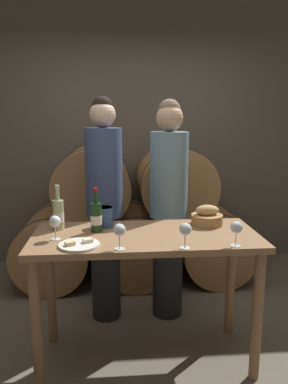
% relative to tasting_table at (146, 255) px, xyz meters
% --- Properties ---
extents(ground_plane, '(10.00, 10.00, 0.00)m').
position_rel_tasting_table_xyz_m(ground_plane, '(0.00, 0.00, -0.75)').
color(ground_plane, '#665E51').
extents(stone_wall_back, '(10.00, 0.12, 3.20)m').
position_rel_tasting_table_xyz_m(stone_wall_back, '(0.00, 1.91, 0.85)').
color(stone_wall_back, '#60594F').
rests_on(stone_wall_back, ground_plane).
extents(barrel_stack, '(2.32, 0.89, 1.36)m').
position_rel_tasting_table_xyz_m(barrel_stack, '(-0.00, 1.34, -0.14)').
color(barrel_stack, '#9E7042').
rests_on(barrel_stack, ground_plane).
extents(tasting_table, '(1.45, 0.64, 0.89)m').
position_rel_tasting_table_xyz_m(tasting_table, '(0.00, 0.00, 0.00)').
color(tasting_table, olive).
rests_on(tasting_table, ground_plane).
extents(person_left, '(0.29, 0.29, 1.78)m').
position_rel_tasting_table_xyz_m(person_left, '(-0.27, 0.58, 0.19)').
color(person_left, '#232326').
rests_on(person_left, ground_plane).
extents(person_right, '(0.30, 0.30, 1.77)m').
position_rel_tasting_table_xyz_m(person_right, '(0.23, 0.58, 0.17)').
color(person_right, '#232326').
rests_on(person_right, ground_plane).
extents(wine_bottle_red, '(0.08, 0.08, 0.29)m').
position_rel_tasting_table_xyz_m(wine_bottle_red, '(-0.32, 0.08, 0.24)').
color(wine_bottle_red, '#193819').
rests_on(wine_bottle_red, tasting_table).
extents(wine_bottle_white, '(0.08, 0.08, 0.30)m').
position_rel_tasting_table_xyz_m(wine_bottle_white, '(-0.57, 0.16, 0.24)').
color(wine_bottle_white, '#ADBC7F').
rests_on(wine_bottle_white, tasting_table).
extents(blue_crock, '(0.12, 0.12, 0.14)m').
position_rel_tasting_table_xyz_m(blue_crock, '(-0.27, 0.19, 0.22)').
color(blue_crock, '#335693').
rests_on(blue_crock, tasting_table).
extents(bread_basket, '(0.22, 0.22, 0.14)m').
position_rel_tasting_table_xyz_m(bread_basket, '(0.44, 0.17, 0.20)').
color(bread_basket, '#A87F4C').
rests_on(bread_basket, tasting_table).
extents(cheese_plate, '(0.24, 0.24, 0.04)m').
position_rel_tasting_table_xyz_m(cheese_plate, '(-0.41, -0.19, 0.15)').
color(cheese_plate, white).
rests_on(cheese_plate, tasting_table).
extents(wine_glass_far_left, '(0.07, 0.07, 0.15)m').
position_rel_tasting_table_xyz_m(wine_glass_far_left, '(-0.56, -0.06, 0.25)').
color(wine_glass_far_left, white).
rests_on(wine_glass_far_left, tasting_table).
extents(wine_glass_left, '(0.07, 0.07, 0.15)m').
position_rel_tasting_table_xyz_m(wine_glass_left, '(-0.17, -0.27, 0.25)').
color(wine_glass_left, white).
rests_on(wine_glass_left, tasting_table).
extents(wine_glass_center, '(0.07, 0.07, 0.15)m').
position_rel_tasting_table_xyz_m(wine_glass_center, '(0.20, -0.29, 0.25)').
color(wine_glass_center, white).
rests_on(wine_glass_center, tasting_table).
extents(wine_glass_right, '(0.07, 0.07, 0.15)m').
position_rel_tasting_table_xyz_m(wine_glass_right, '(0.50, -0.27, 0.25)').
color(wine_glass_right, white).
rests_on(wine_glass_right, tasting_table).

